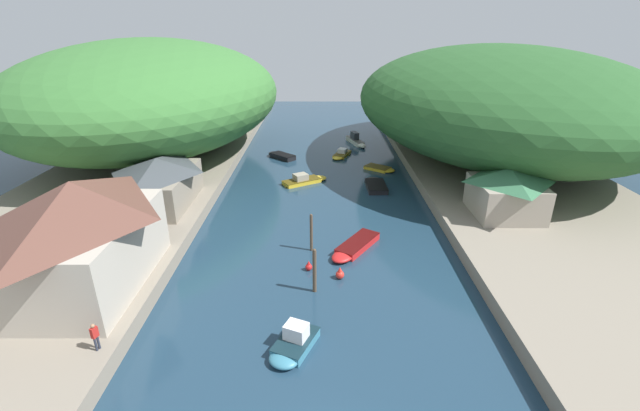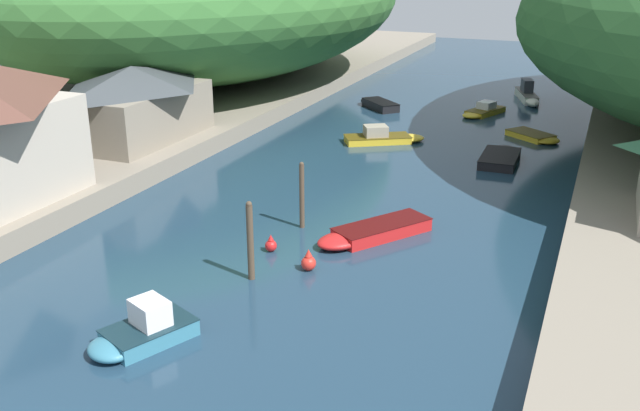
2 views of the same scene
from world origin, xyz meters
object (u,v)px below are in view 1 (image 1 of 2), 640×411
(boat_open_rowboat, at_px, (341,154))
(boat_navy_launch, at_px, (375,185))
(right_bank_cottage, at_px, (507,191))
(boat_red_skiff, at_px, (356,141))
(boat_small_dinghy, at_px, (280,156))
(channel_buoy_near, at_px, (340,274))
(boat_far_upstream, at_px, (381,169))
(boat_white_cruiser, at_px, (354,248))
(boathouse_shed, at_px, (159,181))
(channel_buoy_far, at_px, (309,267))
(boat_mid_channel, at_px, (306,180))
(waterfront_building, at_px, (81,233))
(person_on_quay, at_px, (95,335))
(boat_far_right_bank, at_px, (293,344))

(boat_open_rowboat, xyz_separation_m, boat_navy_launch, (3.45, -12.50, -0.02))
(right_bank_cottage, distance_m, boat_red_skiff, 32.05)
(boat_small_dinghy, xyz_separation_m, channel_buoy_near, (7.16, -31.46, 0.04))
(right_bank_cottage, xyz_separation_m, boat_navy_launch, (-10.67, 10.43, -3.23))
(boat_small_dinghy, relative_size, boat_far_upstream, 1.04)
(boat_white_cruiser, bearing_deg, right_bank_cottage, -126.82)
(boat_small_dinghy, bearing_deg, boathouse_shed, -163.38)
(boat_far_upstream, height_order, channel_buoy_far, channel_buoy_far)
(boathouse_shed, relative_size, boat_small_dinghy, 2.33)
(right_bank_cottage, height_order, channel_buoy_far, right_bank_cottage)
(right_bank_cottage, height_order, boat_small_dinghy, right_bank_cottage)
(right_bank_cottage, bearing_deg, boat_far_upstream, 118.97)
(boat_far_upstream, xyz_separation_m, channel_buoy_near, (-6.46, -25.86, 0.17))
(boat_mid_channel, distance_m, boat_open_rowboat, 12.06)
(boat_navy_launch, xyz_separation_m, channel_buoy_near, (-5.01, -19.65, 0.09))
(waterfront_building, bearing_deg, boat_far_upstream, 50.23)
(channel_buoy_near, bearing_deg, boat_small_dinghy, 102.82)
(waterfront_building, distance_m, person_on_quay, 7.90)
(boathouse_shed, relative_size, person_on_quay, 6.18)
(boat_open_rowboat, bearing_deg, boat_red_skiff, -90.10)
(boat_open_rowboat, distance_m, channel_buoy_far, 31.23)
(right_bank_cottage, relative_size, channel_buoy_far, 8.10)
(boathouse_shed, xyz_separation_m, channel_buoy_far, (14.82, -10.58, -3.28))
(boat_red_skiff, height_order, boat_small_dinghy, boat_red_skiff)
(boat_navy_launch, relative_size, channel_buoy_far, 6.48)
(boathouse_shed, distance_m, right_bank_cottage, 32.95)
(boat_open_rowboat, bearing_deg, channel_buoy_near, 108.74)
(boat_mid_channel, bearing_deg, boat_open_rowboat, 125.11)
(boat_mid_channel, xyz_separation_m, boat_small_dinghy, (-3.92, 10.37, -0.02))
(boat_small_dinghy, relative_size, person_on_quay, 2.65)
(boat_white_cruiser, distance_m, boat_navy_launch, 15.86)
(boat_mid_channel, relative_size, boat_white_cruiser, 0.96)
(waterfront_building, relative_size, boat_far_right_bank, 2.90)
(waterfront_building, distance_m, boat_open_rowboat, 39.60)
(boat_open_rowboat, distance_m, boat_small_dinghy, 8.75)
(boat_red_skiff, bearing_deg, boat_mid_channel, 49.62)
(boathouse_shed, distance_m, boat_navy_launch, 23.78)
(boat_small_dinghy, bearing_deg, boat_navy_launch, -90.56)
(channel_buoy_far, bearing_deg, boat_navy_launch, 68.25)
(boat_red_skiff, distance_m, channel_buoy_near, 39.26)
(boat_small_dinghy, xyz_separation_m, boat_far_upstream, (13.62, -5.59, -0.13))
(boat_far_right_bank, height_order, boat_far_upstream, boat_far_right_bank)
(boat_far_right_bank, xyz_separation_m, boat_red_skiff, (7.35, 46.74, 0.07))
(waterfront_building, relative_size, boat_red_skiff, 1.87)
(right_bank_cottage, height_order, boat_open_rowboat, right_bank_cottage)
(person_on_quay, bearing_deg, boathouse_shed, 31.06)
(boat_mid_channel, relative_size, person_on_quay, 3.39)
(right_bank_cottage, bearing_deg, boat_mid_channel, 147.89)
(boathouse_shed, distance_m, boat_mid_channel, 17.09)
(boat_navy_launch, bearing_deg, waterfront_building, -136.27)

